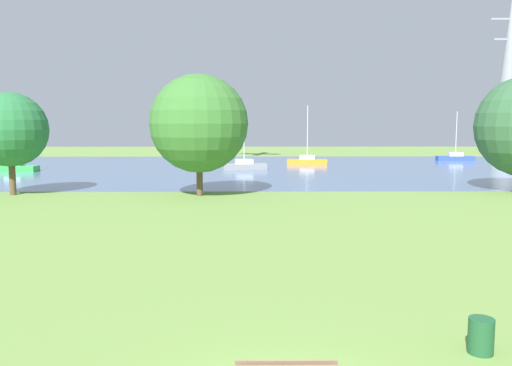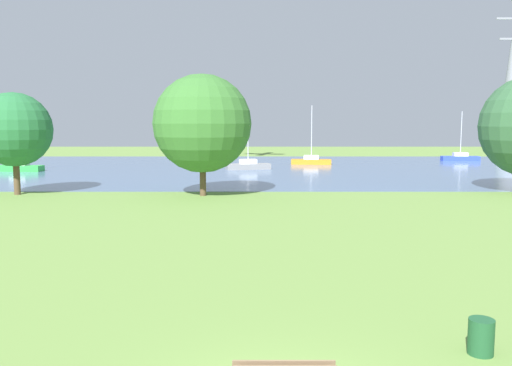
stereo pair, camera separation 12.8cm
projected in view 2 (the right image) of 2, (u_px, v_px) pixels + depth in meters
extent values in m
plane|color=olive|center=(262.00, 210.00, 31.09)|extent=(160.00, 160.00, 0.00)
cylinder|color=#1E512D|center=(478.00, 336.00, 11.72)|extent=(0.56, 0.56, 0.80)
cube|color=slate|center=(258.00, 168.00, 58.90)|extent=(140.00, 40.00, 0.02)
cube|color=blue|center=(457.00, 158.00, 70.20)|extent=(4.90, 1.85, 0.60)
cube|color=white|center=(458.00, 154.00, 70.14)|extent=(1.88, 1.23, 0.50)
cylinder|color=silver|center=(458.00, 134.00, 69.83)|extent=(0.10, 0.10, 5.89)
cube|color=orange|center=(309.00, 162.00, 64.17)|extent=(4.96, 2.12, 0.60)
cube|color=white|center=(309.00, 157.00, 64.11)|extent=(1.93, 1.33, 0.50)
cylinder|color=silver|center=(309.00, 133.00, 63.77)|extent=(0.10, 0.10, 6.48)
cube|color=gray|center=(246.00, 167.00, 57.40)|extent=(5.02, 2.64, 0.60)
cube|color=white|center=(246.00, 161.00, 57.34)|extent=(2.02, 1.51, 0.50)
cylinder|color=silver|center=(246.00, 142.00, 57.10)|extent=(0.10, 0.10, 4.62)
cube|color=green|center=(16.00, 168.00, 55.05)|extent=(4.90, 1.84, 0.60)
cube|color=white|center=(16.00, 163.00, 54.99)|extent=(1.88, 1.23, 0.50)
cylinder|color=silver|center=(15.00, 142.00, 54.74)|extent=(0.10, 0.10, 4.93)
cylinder|color=brown|center=(14.00, 175.00, 37.35)|extent=(0.44, 0.44, 2.78)
sphere|color=#276C3A|center=(11.00, 130.00, 36.98)|extent=(5.20, 5.20, 5.20)
cylinder|color=brown|center=(200.00, 177.00, 36.87)|extent=(0.44, 0.44, 2.64)
sphere|color=#38702F|center=(200.00, 124.00, 36.45)|extent=(6.80, 6.80, 6.80)
cone|color=gray|center=(512.00, 71.00, 80.86)|extent=(4.40, 4.40, 25.81)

